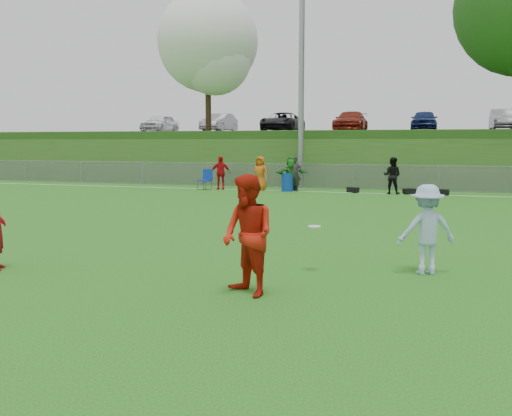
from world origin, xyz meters
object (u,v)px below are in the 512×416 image
at_px(frisbee, 314,227).
at_px(recycling_bin, 287,182).
at_px(player_blue, 427,230).
at_px(player_red_center, 248,235).

bearing_deg(frisbee, recycling_bin, 106.11).
bearing_deg(player_blue, player_red_center, 20.13).
bearing_deg(recycling_bin, player_red_center, -77.39).
xyz_separation_m(frisbee, recycling_bin, (-4.80, 16.61, -0.42)).
distance_m(player_red_center, player_blue, 3.54).
bearing_deg(player_blue, recycling_bin, -88.88).
height_order(player_red_center, recycling_bin, player_red_center).
bearing_deg(player_red_center, player_blue, 78.02).
height_order(player_red_center, player_blue, player_red_center).
bearing_deg(frisbee, player_red_center, -109.06).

